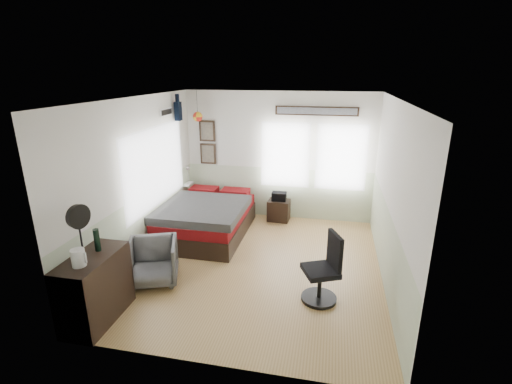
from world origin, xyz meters
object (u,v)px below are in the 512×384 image
(armchair, at_px, (153,262))
(task_chair, at_px, (324,274))
(bed, at_px, (207,218))
(dresser, at_px, (95,288))
(nightstand, at_px, (279,210))

(armchair, relative_size, task_chair, 0.73)
(bed, xyz_separation_m, task_chair, (2.32, -1.77, 0.07))
(task_chair, bearing_deg, armchair, 156.94)
(armchair, height_order, task_chair, task_chair)
(armchair, bearing_deg, task_chair, -19.76)
(dresser, xyz_separation_m, armchair, (0.29, 0.98, -0.12))
(dresser, distance_m, task_chair, 3.02)
(dresser, height_order, task_chair, task_chair)
(armchair, distance_m, nightstand, 3.20)
(bed, xyz_separation_m, armchair, (-0.24, -1.81, -0.00))
(bed, height_order, armchair, bed)
(bed, relative_size, dresser, 2.13)
(bed, distance_m, armchair, 1.83)
(task_chair, bearing_deg, dresser, 175.81)
(bed, relative_size, nightstand, 4.72)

